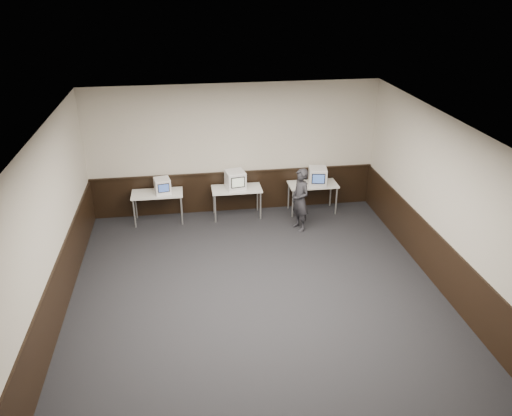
{
  "coord_description": "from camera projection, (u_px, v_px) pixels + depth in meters",
  "views": [
    {
      "loc": [
        -1.16,
        -7.45,
        5.52
      ],
      "look_at": [
        0.18,
        1.6,
        1.15
      ],
      "focal_mm": 35.0,
      "sensor_mm": 36.0,
      "label": 1
    }
  ],
  "objects": [
    {
      "name": "emac_right",
      "position": [
        318.0,
        176.0,
        12.2
      ],
      "size": [
        0.5,
        0.52,
        0.43
      ],
      "rotation": [
        0.0,
        0.0,
        -0.18
      ],
      "color": "white",
      "rests_on": "desk_right"
    },
    {
      "name": "wainscot_left",
      "position": [
        58.0,
        296.0,
        8.51
      ],
      "size": [
        0.04,
        7.98,
        1.0
      ],
      "primitive_type": "cube",
      "color": "black",
      "rests_on": "left_wall"
    },
    {
      "name": "emac_center",
      "position": [
        235.0,
        180.0,
        11.97
      ],
      "size": [
        0.51,
        0.53,
        0.44
      ],
      "rotation": [
        0.0,
        0.0,
        0.16
      ],
      "color": "white",
      "rests_on": "desk_center"
    },
    {
      "name": "left_wall",
      "position": [
        45.0,
        240.0,
        8.03
      ],
      "size": [
        0.0,
        8.0,
        8.0
      ],
      "primitive_type": "plane",
      "rotation": [
        1.57,
        0.0,
        1.57
      ],
      "color": "beige",
      "rests_on": "ground"
    },
    {
      "name": "wainscot_back",
      "position": [
        235.0,
        191.0,
        12.52
      ],
      "size": [
        6.98,
        0.04,
        1.0
      ],
      "primitive_type": "cube",
      "color": "black",
      "rests_on": "back_wall"
    },
    {
      "name": "person",
      "position": [
        300.0,
        200.0,
        11.45
      ],
      "size": [
        0.52,
        0.64,
        1.5
      ],
      "primitive_type": "imported",
      "rotation": [
        0.0,
        0.0,
        -1.24
      ],
      "color": "#25242A",
      "rests_on": "ground"
    },
    {
      "name": "emac_left",
      "position": [
        162.0,
        186.0,
        11.75
      ],
      "size": [
        0.42,
        0.44,
        0.36
      ],
      "rotation": [
        0.0,
        0.0,
        0.18
      ],
      "color": "white",
      "rests_on": "desk_left"
    },
    {
      "name": "floor",
      "position": [
        259.0,
        302.0,
        9.18
      ],
      "size": [
        8.0,
        8.0,
        0.0
      ],
      "primitive_type": "plane",
      "color": "black",
      "rests_on": "ground"
    },
    {
      "name": "back_wall",
      "position": [
        234.0,
        149.0,
        12.06
      ],
      "size": [
        7.0,
        0.0,
        7.0
      ],
      "primitive_type": "plane",
      "rotation": [
        1.57,
        0.0,
        0.0
      ],
      "color": "beige",
      "rests_on": "ground"
    },
    {
      "name": "desk_right",
      "position": [
        313.0,
        186.0,
        12.35
      ],
      "size": [
        1.2,
        0.6,
        0.75
      ],
      "color": "white",
      "rests_on": "ground"
    },
    {
      "name": "right_wall",
      "position": [
        452.0,
        212.0,
        8.96
      ],
      "size": [
        0.0,
        8.0,
        8.0
      ],
      "primitive_type": "plane",
      "rotation": [
        1.57,
        0.0,
        -1.57
      ],
      "color": "beige",
      "rests_on": "ground"
    },
    {
      "name": "wainscot_right",
      "position": [
        441.0,
        264.0,
        9.43
      ],
      "size": [
        0.04,
        7.98,
        1.0
      ],
      "primitive_type": "cube",
      "color": "black",
      "rests_on": "right_wall"
    },
    {
      "name": "ceiling",
      "position": [
        260.0,
        134.0,
        7.8
      ],
      "size": [
        8.0,
        8.0,
        0.0
      ],
      "primitive_type": "plane",
      "rotation": [
        3.14,
        0.0,
        0.0
      ],
      "color": "white",
      "rests_on": "back_wall"
    },
    {
      "name": "desk_center",
      "position": [
        237.0,
        191.0,
        12.1
      ],
      "size": [
        1.2,
        0.6,
        0.75
      ],
      "color": "white",
      "rests_on": "ground"
    },
    {
      "name": "desk_left",
      "position": [
        157.0,
        196.0,
        11.85
      ],
      "size": [
        1.2,
        0.6,
        0.75
      ],
      "color": "white",
      "rests_on": "ground"
    },
    {
      "name": "front_wall",
      "position": [
        321.0,
        410.0,
        4.92
      ],
      "size": [
        7.0,
        0.0,
        7.0
      ],
      "primitive_type": "plane",
      "rotation": [
        -1.57,
        0.0,
        0.0
      ],
      "color": "beige",
      "rests_on": "ground"
    },
    {
      "name": "wainscot_rail",
      "position": [
        235.0,
        172.0,
        12.28
      ],
      "size": [
        6.98,
        0.06,
        0.04
      ],
      "primitive_type": "cube",
      "color": "black",
      "rests_on": "wainscot_back"
    }
  ]
}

